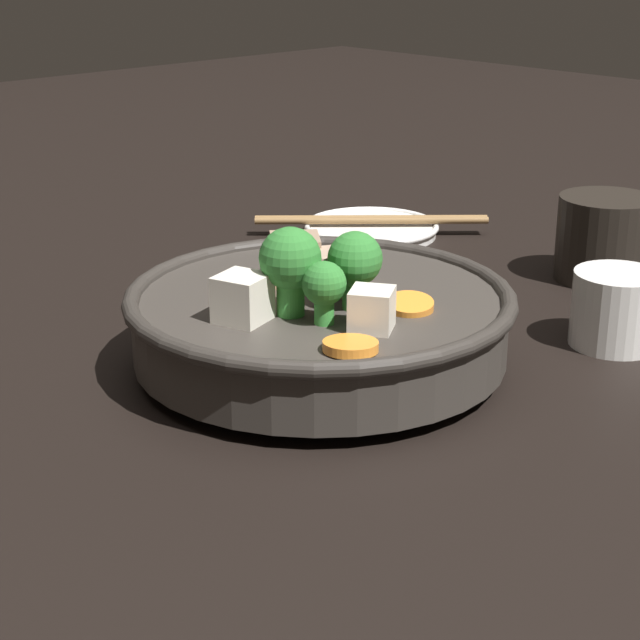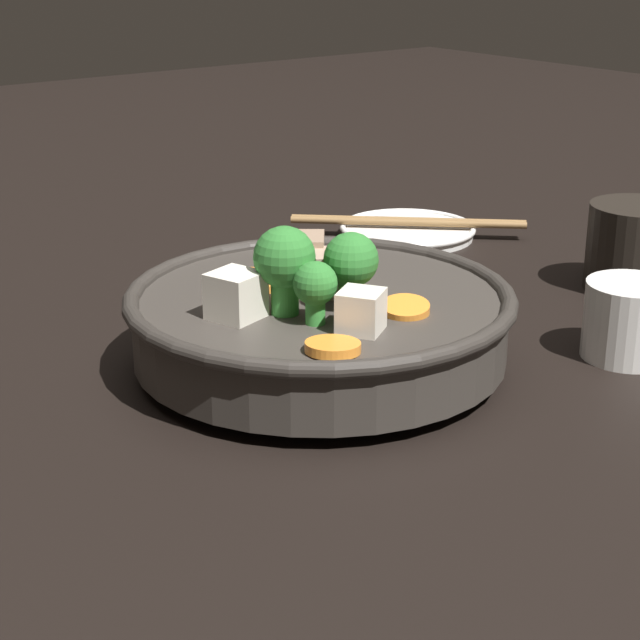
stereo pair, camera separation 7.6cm
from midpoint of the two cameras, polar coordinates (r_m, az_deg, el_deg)
ground_plane at (r=0.77m, az=-2.81°, el=-2.60°), size 3.00×3.00×0.00m
stirfry_bowl at (r=0.76m, az=-2.89°, el=0.12°), size 0.28×0.28×0.12m
side_saucer at (r=1.10m, az=0.77°, el=4.87°), size 0.14×0.14×0.01m
tea_cup at (r=0.82m, az=13.03°, el=0.56°), size 0.07×0.07×0.06m
dark_mug at (r=0.98m, az=12.89°, el=4.22°), size 0.11×0.09×0.08m
chopsticks_pair at (r=1.10m, az=0.77°, el=5.35°), size 0.17×0.18×0.01m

